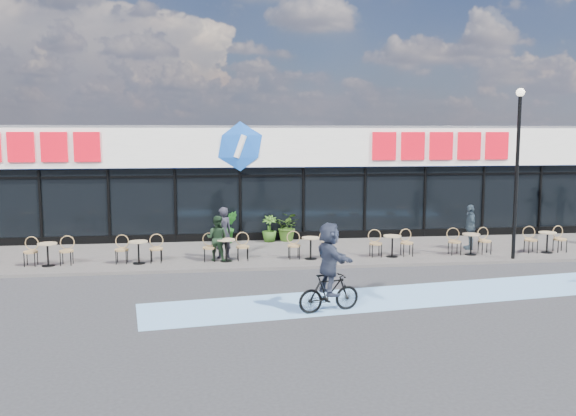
{
  "coord_description": "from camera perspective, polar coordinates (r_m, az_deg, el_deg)",
  "views": [
    {
      "loc": [
        -1.18,
        -16.73,
        4.31
      ],
      "look_at": [
        1.43,
        3.5,
        1.79
      ],
      "focal_mm": 38.0,
      "sensor_mm": 36.0,
      "label": 1
    }
  ],
  "objects": [
    {
      "name": "bistro_set_3",
      "position": [
        20.4,
        -13.78,
        -3.77
      ],
      "size": [
        1.54,
        0.62,
        0.9
      ],
      "color": "tan",
      "rests_on": "sidewalk"
    },
    {
      "name": "bistro_set_4",
      "position": [
        20.28,
        -5.82,
        -3.67
      ],
      "size": [
        1.54,
        0.62,
        0.9
      ],
      "color": "tan",
      "rests_on": "sidewalk"
    },
    {
      "name": "ground",
      "position": [
        17.31,
        -3.25,
        -7.39
      ],
      "size": [
        120.0,
        120.0,
        0.0
      ],
      "primitive_type": "plane",
      "color": "#28282B",
      "rests_on": "ground"
    },
    {
      "name": "building",
      "position": [
        26.76,
        -4.83,
        2.78
      ],
      "size": [
        30.6,
        6.57,
        4.75
      ],
      "color": "black",
      "rests_on": "ground"
    },
    {
      "name": "patron_left",
      "position": [
        20.65,
        -6.11,
        -2.31
      ],
      "size": [
        0.75,
        0.62,
        1.74
      ],
      "primitive_type": "imported",
      "rotation": [
        0.0,
        0.0,
        3.53
      ],
      "color": "#23222B",
      "rests_on": "sidewalk"
    },
    {
      "name": "lamp_post",
      "position": [
        21.57,
        20.67,
        4.25
      ],
      "size": [
        0.28,
        0.28,
        5.66
      ],
      "color": "black",
      "rests_on": "sidewalk"
    },
    {
      "name": "potted_plant_right",
      "position": [
        23.7,
        -1.76,
        -1.95
      ],
      "size": [
        0.66,
        0.66,
        1.02
      ],
      "primitive_type": "imported",
      "rotation": [
        0.0,
        0.0,
        6.11
      ],
      "color": "#274B15",
      "rests_on": "sidewalk"
    },
    {
      "name": "bistro_set_5",
      "position": [
        20.55,
        2.09,
        -3.49
      ],
      "size": [
        1.54,
        0.62,
        0.9
      ],
      "color": "tan",
      "rests_on": "sidewalk"
    },
    {
      "name": "bistro_set_7",
      "position": [
        22.17,
        16.66,
        -3.01
      ],
      "size": [
        1.54,
        0.62,
        0.9
      ],
      "color": "tan",
      "rests_on": "sidewalk"
    },
    {
      "name": "potted_plant_mid",
      "position": [
        23.85,
        -0.01,
        -1.75
      ],
      "size": [
        1.31,
        1.25,
        1.13
      ],
      "primitive_type": "imported",
      "rotation": [
        0.0,
        0.0,
        5.81
      ],
      "color": "#2C4A15",
      "rests_on": "sidewalk"
    },
    {
      "name": "cyclist_a",
      "position": [
        14.73,
        3.88,
        -5.73
      ],
      "size": [
        1.63,
        1.7,
        2.2
      ],
      "color": "black",
      "rests_on": "ground"
    },
    {
      "name": "potted_plant_left",
      "position": [
        23.51,
        -5.57,
        -1.78
      ],
      "size": [
        0.81,
        0.72,
        1.24
      ],
      "primitive_type": "imported",
      "rotation": [
        0.0,
        0.0,
        0.28
      ],
      "color": "#1B5A19",
      "rests_on": "sidewalk"
    },
    {
      "name": "bistro_set_6",
      "position": [
        21.19,
        9.65,
        -3.27
      ],
      "size": [
        1.54,
        0.62,
        0.9
      ],
      "color": "tan",
      "rests_on": "sidewalk"
    },
    {
      "name": "bistro_set_8",
      "position": [
        23.46,
        22.97,
        -2.74
      ],
      "size": [
        1.54,
        0.62,
        0.9
      ],
      "color": "tan",
      "rests_on": "sidewalk"
    },
    {
      "name": "sidewalk",
      "position": [
        21.68,
        -4.11,
        -4.31
      ],
      "size": [
        44.0,
        5.0,
        0.1
      ],
      "primitive_type": "cube",
      "color": "#554F4B",
      "rests_on": "ground"
    },
    {
      "name": "bike_lane",
      "position": [
        16.65,
        11.14,
        -8.07
      ],
      "size": [
        14.17,
        4.13,
        0.01
      ],
      "primitive_type": "cube",
      "rotation": [
        0.0,
        0.0,
        0.14
      ],
      "color": "#71A4D6",
      "rests_on": "ground"
    },
    {
      "name": "patron_right",
      "position": [
        20.3,
        -6.66,
        -2.82
      ],
      "size": [
        0.88,
        0.78,
        1.5
      ],
      "primitive_type": "imported",
      "rotation": [
        0.0,
        0.0,
        2.81
      ],
      "color": "black",
      "rests_on": "sidewalk"
    },
    {
      "name": "bistro_set_2",
      "position": [
        20.91,
        -21.5,
        -3.8
      ],
      "size": [
        1.54,
        0.62,
        0.9
      ],
      "color": "tan",
      "rests_on": "sidewalk"
    },
    {
      "name": "pedestrian_a",
      "position": [
        23.1,
        16.67,
        -1.7
      ],
      "size": [
        0.58,
        1.02,
        1.64
      ],
      "primitive_type": "imported",
      "rotation": [
        0.0,
        0.0,
        -1.77
      ],
      "color": "#2C3A45",
      "rests_on": "sidewalk"
    }
  ]
}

